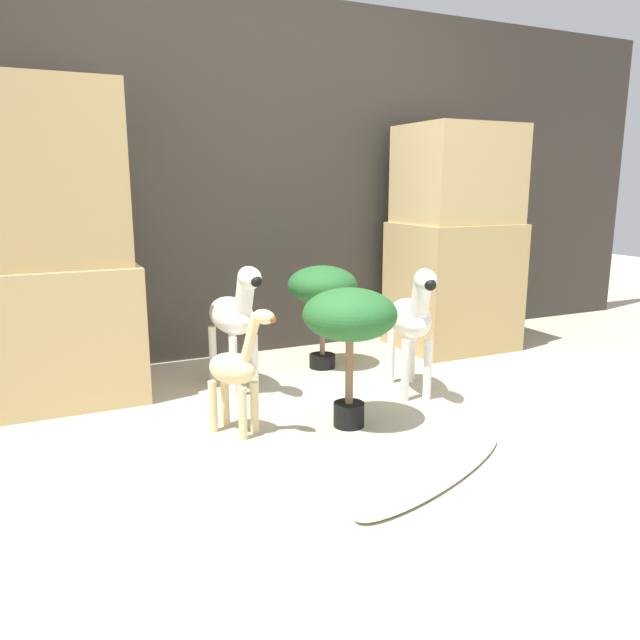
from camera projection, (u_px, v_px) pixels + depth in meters
name	position (u px, v px, depth m)	size (l,w,h in m)	color
ground_plane	(398.00, 444.00, 2.64)	(14.00, 14.00, 0.00)	#B2A88E
wall_back	(256.00, 180.00, 3.91)	(6.40, 0.08, 2.20)	#38332D
rock_pillar_left	(59.00, 255.00, 3.08)	(0.72, 0.62, 1.55)	tan
rock_pillar_right	(455.00, 243.00, 4.09)	(0.72, 0.62, 1.44)	tan
zebra_right	(412.00, 317.00, 3.20)	(0.31, 0.57, 0.69)	white
zebra_left	(235.00, 315.00, 3.26)	(0.23, 0.57, 0.69)	white
giraffe_figurine	(236.00, 372.00, 2.70)	(0.27, 0.34, 0.57)	beige
potted_palm_front	(322.00, 289.00, 3.64)	(0.41, 0.41, 0.61)	black
potted_palm_back	(350.00, 320.00, 2.73)	(0.42, 0.42, 0.63)	black
surfboard	(433.00, 472.00, 2.35)	(0.97, 0.59, 0.07)	silver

